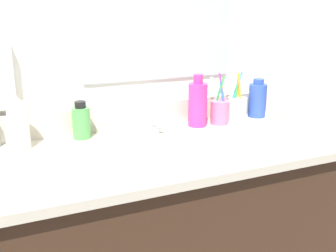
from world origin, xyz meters
The scene contains 13 objects.
countertop centered at (0.00, 0.00, 0.77)m, with size 1.17×0.53×0.03m, color beige.
backsplash centered at (0.00, 0.26, 0.83)m, with size 1.17×0.02×0.09m, color beige.
back_wall centered at (0.00, 0.32, 0.65)m, with size 2.27×0.04×1.30m, color white.
mirror_panel centered at (0.10, 0.30, 1.23)m, with size 0.60×0.01×0.56m, color #B2BCC6.
sink_basin centered at (0.02, -0.01, 0.75)m, with size 0.37×0.37×0.11m.
faucet centered at (0.02, 0.18, 0.81)m, with size 0.16×0.10×0.08m.
bottle_soap_pink centered at (0.20, 0.17, 0.87)m, with size 0.07×0.07×0.20m.
bottle_toner_green centered at (-0.23, 0.20, 0.84)m, with size 0.06×0.06×0.13m.
bottle_lotion_white centered at (-0.44, 0.17, 0.86)m, with size 0.06×0.06×0.18m.
bottle_shampoo_blue centered at (0.49, 0.19, 0.86)m, with size 0.07×0.07×0.16m.
cup_white_ceramic centered at (0.39, 0.19, 0.83)m, with size 0.09×0.08×0.19m.
cup_pink centered at (0.30, 0.16, 0.83)m, with size 0.07×0.08×0.20m.
soap_bar centered at (-0.14, 0.21, 0.80)m, with size 0.06×0.04×0.02m, color white.
Camera 1 is at (-0.49, -1.12, 1.22)m, focal length 42.42 mm.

